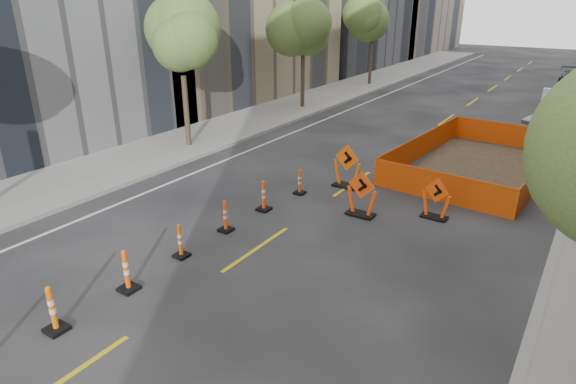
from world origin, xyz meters
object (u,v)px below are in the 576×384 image
Objects in this scene: channelizer_4 at (180,241)px; chevron_sign_left at (347,166)px; channelizer_6 at (264,196)px; channelizer_3 at (126,270)px; channelizer_7 at (300,182)px; channelizer_5 at (225,216)px; channelizer_2 at (52,309)px; parked_car_near at (555,117)px; chevron_sign_center at (362,194)px; parked_car_mid at (554,101)px; chevron_sign_right at (436,198)px.

chevron_sign_left reaches higher than channelizer_4.
channelizer_3 is at bearing -89.81° from channelizer_6.
channelizer_6 reaches higher than channelizer_7.
channelizer_3 is at bearing -88.70° from channelizer_5.
channelizer_4 is at bearing 90.63° from channelizer_2.
parked_car_near reaches higher than channelizer_3.
channelizer_5 is at bearing -131.20° from chevron_sign_center.
channelizer_3 is at bearing -111.44° from chevron_sign_center.
parked_car_near is (6.69, 22.05, 0.18)m from channelizer_3.
parked_car_mid is (3.33, 19.87, -0.09)m from chevron_sign_center.
channelizer_6 is 0.26× the size of parked_car_mid.
parked_car_near is (3.88, 15.11, -0.02)m from chevron_sign_center.
chevron_sign_center reaches higher than channelizer_2.
channelizer_2 is 5.55m from channelizer_5.
chevron_sign_center is 0.37× the size of parked_car_mid.
parked_car_near reaches higher than channelizer_6.
channelizer_6 is at bearing -97.30° from channelizer_7.
chevron_sign_right reaches higher than channelizer_4.
channelizer_2 is 1.85m from channelizer_3.
chevron_sign_center is 2.32m from chevron_sign_right.
parked_car_near is (6.77, 18.35, 0.24)m from channelizer_5.
chevron_sign_left is at bearing 75.19° from channelizer_5.
parked_car_mid is (5.92, 19.41, 0.20)m from channelizer_7.
channelizer_3 is 0.25× the size of parked_car_near.
channelizer_5 is 1.06× the size of channelizer_7.
parked_car_near is (6.71, 16.50, 0.21)m from channelizer_6.
channelizer_4 is 3.70m from channelizer_6.
chevron_sign_left reaches higher than chevron_sign_center.
chevron_sign_right is (4.94, 4.33, 0.19)m from channelizer_5.
channelizer_5 is at bearing -98.40° from chevron_sign_left.
chevron_sign_left reaches higher than channelizer_7.
channelizer_2 is 0.73× the size of chevron_sign_center.
parked_car_mid is (6.16, 21.26, 0.14)m from channelizer_6.
channelizer_4 is 0.93× the size of channelizer_6.
channelizer_3 is (0.05, 1.85, -0.00)m from channelizer_2.
chevron_sign_center is 1.11× the size of chevron_sign_right.
channelizer_2 is 9.24m from chevron_sign_center.
channelizer_2 is 9.25m from channelizer_7.
channelizer_2 is 11.03m from chevron_sign_right.
chevron_sign_center reaches higher than parked_car_mid.
chevron_sign_center reaches higher than channelizer_4.
channelizer_7 is 0.22× the size of parked_car_near.
channelizer_2 is 3.70m from channelizer_4.
channelizer_2 is at bearing -89.67° from channelizer_5.
parked_car_near is (5.39, 13.13, -0.08)m from chevron_sign_left.
channelizer_2 reaches higher than channelizer_7.
channelizer_5 is 19.56m from parked_car_near.
channelizer_5 is 23.93m from parked_car_mid.
chevron_sign_right is at bearing -7.52° from chevron_sign_left.
chevron_sign_left is (1.08, 1.52, 0.35)m from channelizer_7.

